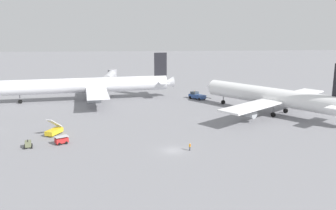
{
  "coord_description": "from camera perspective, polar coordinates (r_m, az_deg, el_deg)",
  "views": [
    {
      "loc": [
        -6.65,
        -67.84,
        24.32
      ],
      "look_at": [
        1.07,
        24.48,
        4.0
      ],
      "focal_mm": 38.23,
      "sensor_mm": 36.0,
      "label": 1
    }
  ],
  "objects": [
    {
      "name": "gse_gpu_cart_small",
      "position": [
        79.13,
        -21.41,
        -5.81
      ],
      "size": [
        2.08,
        2.44,
        1.9
      ],
      "color": "#666B4C",
      "rests_on": "ground"
    },
    {
      "name": "airliner_being_pushed",
      "position": [
        105.75,
        16.31,
        1.26
      ],
      "size": [
        39.6,
        40.48,
        15.59
      ],
      "color": "white",
      "rests_on": "ground"
    },
    {
      "name": "pushback_tug",
      "position": [
        123.2,
        4.62,
        1.5
      ],
      "size": [
        6.76,
        8.05,
        2.77
      ],
      "color": "#2D4C8C",
      "rests_on": "ground"
    },
    {
      "name": "gse_baggage_cart_trailing",
      "position": [
        79.29,
        -16.61,
        -5.37
      ],
      "size": [
        3.15,
        2.75,
        1.71
      ],
      "color": "red",
      "rests_on": "ground"
    },
    {
      "name": "airliner_at_gate_left",
      "position": [
        122.75,
        -12.44,
        3.08
      ],
      "size": [
        59.09,
        43.96,
        15.6
      ],
      "color": "silver",
      "rests_on": "ground"
    },
    {
      "name": "gse_stair_truck_yellow",
      "position": [
        86.34,
        -17.69,
        -3.88
      ],
      "size": [
        3.53,
        4.94,
        4.06
      ],
      "color": "gold",
      "rests_on": "ground"
    },
    {
      "name": "ground_plane",
      "position": [
        72.37,
        0.78,
        -7.26
      ],
      "size": [
        600.0,
        600.0,
        0.0
      ],
      "primitive_type": "plane",
      "color": "gray"
    },
    {
      "name": "ground_crew_marshaller_foreground",
      "position": [
        72.19,
        3.5,
        -6.64
      ],
      "size": [
        0.36,
        0.49,
        1.6
      ],
      "color": "#4C4C51",
      "rests_on": "ground"
    },
    {
      "name": "jet_bridge",
      "position": [
        150.97,
        -9.19,
        4.66
      ],
      "size": [
        4.37,
        19.85,
        6.24
      ],
      "color": "#B7B7BC",
      "rests_on": "ground"
    }
  ]
}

